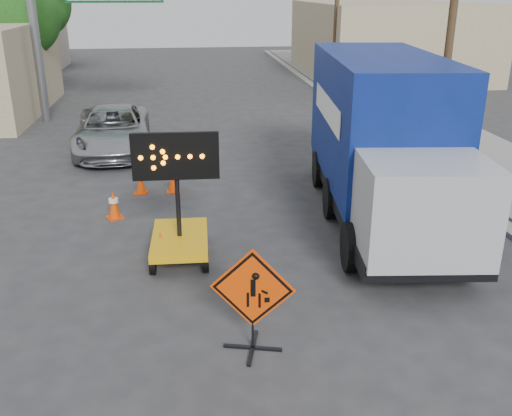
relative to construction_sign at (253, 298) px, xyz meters
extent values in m
plane|color=#2D2D30|center=(-0.48, 0.03, -0.95)|extent=(100.00, 100.00, 0.00)
cube|color=gray|center=(6.72, 15.03, -0.89)|extent=(0.40, 60.00, 0.12)
cube|color=gray|center=(9.02, 15.03, -0.88)|extent=(4.00, 60.00, 0.15)
cube|color=tan|center=(12.52, 30.03, 1.35)|extent=(10.00, 14.00, 4.60)
cylinder|color=slate|center=(-6.98, 18.03, 2.45)|extent=(0.36, 0.36, 6.80)
cylinder|color=slate|center=(-8.98, 26.03, 3.55)|extent=(0.44, 0.44, 9.00)
cylinder|color=#48331F|center=(7.52, 10.03, 3.55)|extent=(0.26, 0.26, 9.00)
cylinder|color=#48331F|center=(7.52, 24.03, 3.55)|extent=(0.26, 0.26, 9.00)
cylinder|color=#48331F|center=(-8.48, 22.03, 0.67)|extent=(0.28, 0.28, 3.25)
sphere|color=#184112|center=(-8.48, 22.03, 3.23)|extent=(3.71, 3.71, 3.71)
cylinder|color=#48331F|center=(-9.48, 30.03, 0.84)|extent=(0.28, 0.28, 3.58)
sphere|color=#184112|center=(-9.48, 30.03, 3.66)|extent=(4.10, 4.10, 4.10)
cube|color=black|center=(0.00, 0.00, -0.93)|extent=(0.95, 0.30, 0.04)
cube|color=black|center=(0.00, 0.00, -0.93)|extent=(0.30, 0.95, 0.04)
cylinder|color=black|center=(0.00, 0.00, -0.58)|extent=(0.04, 0.04, 0.75)
cube|color=#E53E04|center=(0.00, 0.00, 0.17)|extent=(1.33, 0.36, 1.36)
cube|color=black|center=(0.00, 0.00, 0.17)|extent=(1.23, 0.32, 1.27)
cube|color=#D89F0C|center=(-1.15, 3.53, -0.51)|extent=(1.25, 2.01, 0.18)
cylinder|color=black|center=(-1.15, 3.53, 0.63)|extent=(0.10, 0.10, 2.17)
cube|color=black|center=(-1.15, 3.53, 1.37)|extent=(1.78, 0.15, 0.99)
imported|color=#A7A9AE|center=(-3.47, 12.58, -0.18)|extent=(2.93, 5.73, 1.55)
cube|color=black|center=(3.84, 5.09, -0.33)|extent=(3.36, 8.52, 0.31)
cube|color=#071A53|center=(3.84, 5.92, 1.49)|extent=(3.26, 6.67, 3.11)
cube|color=#9EA0A5|center=(3.84, 1.77, 0.66)|extent=(2.57, 2.11, 1.87)
cube|color=#E53E04|center=(-1.56, 3.49, -0.94)|extent=(0.40, 0.40, 0.03)
cone|color=#E53E04|center=(-1.56, 3.49, -0.60)|extent=(0.26, 0.26, 0.64)
cylinder|color=silver|center=(-1.56, 3.49, -0.53)|extent=(0.22, 0.22, 0.09)
cube|color=#E53E04|center=(-2.82, 6.07, -0.93)|extent=(0.50, 0.50, 0.03)
cone|color=#E53E04|center=(-2.82, 6.07, -0.56)|extent=(0.30, 0.30, 0.72)
cylinder|color=silver|center=(-2.82, 6.07, -0.47)|extent=(0.24, 0.24, 0.11)
cube|color=#E53E04|center=(-1.34, 7.88, -0.93)|extent=(0.38, 0.38, 0.03)
cone|color=#E53E04|center=(-1.34, 7.88, -0.56)|extent=(0.29, 0.29, 0.71)
cylinder|color=silver|center=(-1.34, 7.88, -0.48)|extent=(0.24, 0.24, 0.10)
cube|color=#E53E04|center=(-2.26, 7.90, -0.94)|extent=(0.43, 0.43, 0.03)
cone|color=#E53E04|center=(-2.26, 7.90, -0.59)|extent=(0.28, 0.28, 0.67)
cylinder|color=silver|center=(-2.26, 7.90, -0.51)|extent=(0.23, 0.23, 0.10)
camera|label=1|loc=(-0.94, -7.79, 4.57)|focal=40.00mm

